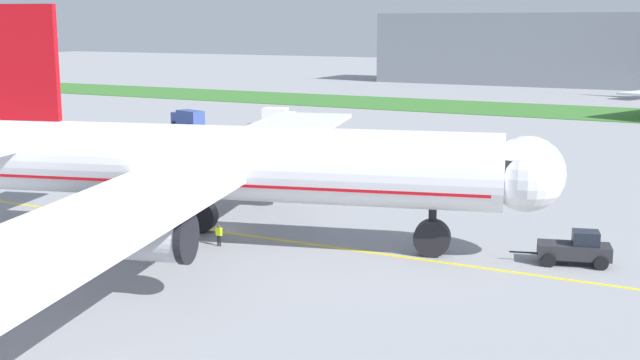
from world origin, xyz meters
name	(u,v)px	position (x,y,z in m)	size (l,w,h in m)	color
ground_plane	(214,230)	(0.00, 0.00, 0.00)	(600.00, 600.00, 0.00)	gray
apron_taxi_line	(212,231)	(0.00, -0.33, 0.00)	(280.00, 0.36, 0.01)	yellow
grass_median_strip	(525,110)	(0.00, 98.48, 0.05)	(320.00, 24.00, 0.10)	#38722D
airliner_foreground	(217,164)	(2.51, -3.03, 5.71)	(46.28, 73.45, 16.82)	white
pushback_tug	(576,249)	(26.12, 3.28, 1.03)	(6.45, 3.28, 2.26)	#26262B
ground_crew_wingwalker_port	(219,233)	(2.96, -3.72, 0.95)	(0.55, 0.24, 1.56)	black
service_truck_baggage_loader	(279,116)	(-28.10, 57.99, 1.49)	(5.27, 3.41, 2.74)	white
service_truck_fuel_bowser	(188,118)	(-38.76, 49.31, 1.48)	(6.35, 3.96, 2.68)	#33478C
terminal_building	(622,50)	(7.66, 162.91, 9.00)	(121.20, 20.00, 18.00)	gray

